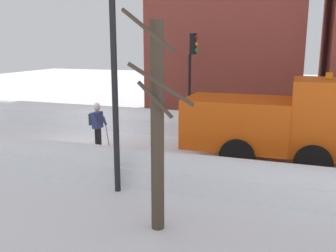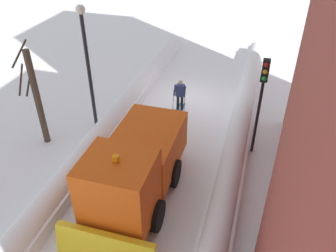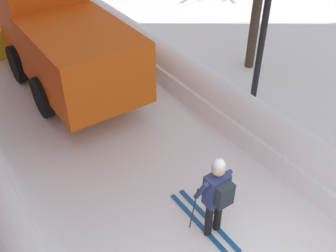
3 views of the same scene
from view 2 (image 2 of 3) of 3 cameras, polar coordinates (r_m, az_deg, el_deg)
ground_plane at (r=11.91m, az=-8.26°, el=-19.59°), size 80.00×80.00×0.00m
snowbank_right at (r=12.79m, az=-21.05°, el=-14.42°), size 1.10×36.00×0.98m
plow_truck at (r=12.32m, az=-5.40°, el=-6.89°), size 3.20×5.98×3.12m
skier at (r=17.78m, az=2.01°, el=5.49°), size 0.62×1.80×1.81m
traffic_light_pole at (r=14.09m, az=15.18°, el=5.69°), size 0.28×0.42×4.40m
street_lamp at (r=15.67m, az=-13.19°, el=11.13°), size 0.40×0.40×5.80m
bare_tree_near at (r=15.75m, az=-20.80°, el=4.41°), size 0.81×1.42×4.63m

